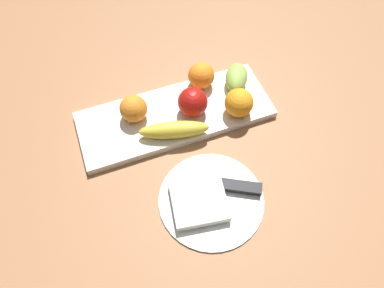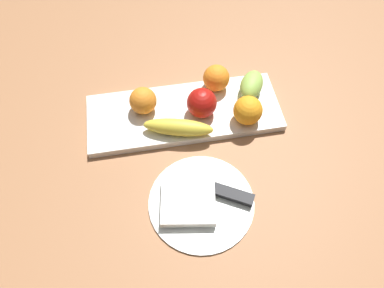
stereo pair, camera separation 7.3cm
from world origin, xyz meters
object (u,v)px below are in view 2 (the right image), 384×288
at_px(apple, 201,101).
at_px(dinner_plate, 201,202).
at_px(banana, 178,127).
at_px(orange_near_apple, 143,101).
at_px(fruit_tray, 184,113).
at_px(orange_near_banana, 216,78).
at_px(folded_napkin, 188,201).
at_px(orange_center, 248,110).
at_px(knife, 224,192).
at_px(grape_bunch, 251,85).

distance_m(apple, dinner_plate, 0.22).
xyz_separation_m(banana, orange_near_apple, (0.07, -0.08, 0.01)).
height_order(fruit_tray, dinner_plate, fruit_tray).
bearing_deg(fruit_tray, orange_near_banana, -146.05).
bearing_deg(orange_near_apple, dinner_plate, 110.17).
bearing_deg(folded_napkin, fruit_tray, -96.81).
xyz_separation_m(apple, orange_near_apple, (0.13, -0.03, -0.00)).
height_order(apple, orange_near_banana, apple).
bearing_deg(banana, orange_center, 18.71).
relative_size(orange_center, knife, 0.38).
bearing_deg(dinner_plate, banana, -82.78).
relative_size(orange_near_banana, grape_bunch, 0.73).
bearing_deg(folded_napkin, apple, -106.87).
bearing_deg(orange_near_banana, fruit_tray, 33.95).
height_order(orange_center, folded_napkin, orange_center).
xyz_separation_m(fruit_tray, folded_napkin, (0.03, 0.22, 0.01)).
bearing_deg(dinner_plate, orange_near_banana, -107.04).
distance_m(orange_near_banana, orange_center, 0.12).
xyz_separation_m(orange_near_apple, grape_bunch, (-0.25, -0.01, -0.01)).
bearing_deg(fruit_tray, dinner_plate, 90.00).
distance_m(orange_near_apple, folded_napkin, 0.25).
height_order(orange_near_apple, knife, orange_near_apple).
height_order(orange_near_banana, folded_napkin, orange_near_banana).
xyz_separation_m(banana, orange_center, (-0.15, -0.01, 0.01)).
relative_size(apple, orange_near_apple, 1.10).
bearing_deg(dinner_plate, fruit_tray, -90.00).
bearing_deg(orange_center, dinner_plate, 52.42).
distance_m(folded_napkin, knife, 0.07).
relative_size(orange_near_apple, knife, 0.36).
bearing_deg(orange_center, orange_near_apple, -16.68).
xyz_separation_m(orange_near_apple, folded_napkin, (-0.06, 0.24, -0.03)).
relative_size(apple, orange_near_banana, 1.08).
bearing_deg(knife, fruit_tray, -48.50).
bearing_deg(grape_bunch, orange_near_apple, 2.44).
bearing_deg(apple, orange_near_banana, -126.14).
distance_m(fruit_tray, dinner_plate, 0.22).
relative_size(banana, folded_napkin, 1.43).
relative_size(fruit_tray, grape_bunch, 5.19).
xyz_separation_m(dinner_plate, folded_napkin, (0.03, 0.00, 0.01)).
height_order(fruit_tray, folded_napkin, folded_napkin).
relative_size(orange_near_apple, grape_bunch, 0.72).
distance_m(banana, grape_bunch, 0.20).
distance_m(fruit_tray, knife, 0.22).
height_order(orange_near_banana, orange_center, orange_center).
relative_size(fruit_tray, knife, 2.60).
bearing_deg(orange_near_banana, grape_bunch, 160.65).
relative_size(orange_near_banana, folded_napkin, 0.58).
bearing_deg(dinner_plate, knife, -168.55).
bearing_deg(dinner_plate, grape_bunch, -123.04).
bearing_deg(apple, orange_center, 156.84).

